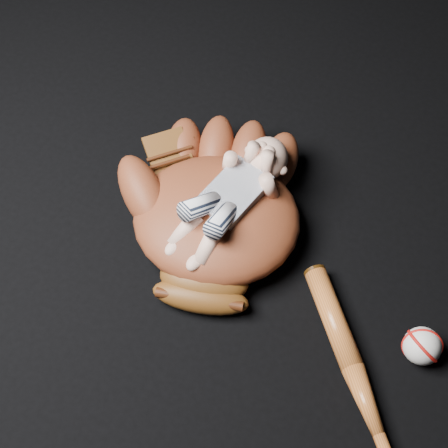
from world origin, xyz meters
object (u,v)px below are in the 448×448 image
object	(u,v)px
newborn_baby	(226,200)
baseball	(422,346)
baseball_bat	(358,382)
baseball_glove	(216,214)

from	to	relation	value
newborn_baby	baseball	distance (m)	0.47
baseball_bat	baseball	world-z (taller)	baseball
newborn_baby	baseball_bat	world-z (taller)	newborn_baby
newborn_baby	baseball	world-z (taller)	newborn_baby
baseball_glove	newborn_baby	world-z (taller)	newborn_baby
baseball	baseball_glove	bearing A→B (deg)	169.95
baseball_glove	newborn_baby	bearing A→B (deg)	18.30
baseball_glove	baseball	size ratio (longest dim) A/B	6.71
baseball_glove	newborn_baby	distance (m)	0.05
baseball_glove	baseball	xyz separation A→B (m)	(0.47, -0.08, -0.04)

